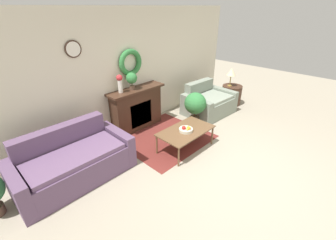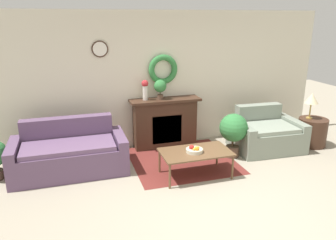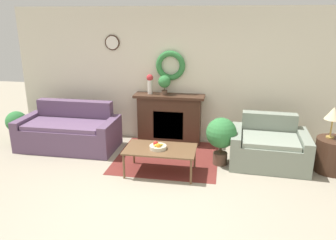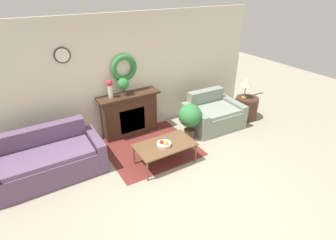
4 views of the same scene
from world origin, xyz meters
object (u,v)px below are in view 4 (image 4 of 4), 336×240
Objects in this scene: fireplace at (130,114)px; fruit_bowl at (164,144)px; couch_left at (49,160)px; side_table_by_loveseat at (246,108)px; table_lamp at (246,83)px; potted_plant_on_mantel at (123,84)px; loveseat_right at (213,115)px; coffee_table at (165,146)px; potted_plant_floor_by_loveseat at (190,117)px; vase_on_mantel_left at (110,87)px.

fruit_bowl is (0.06, -1.48, -0.03)m from fireplace.
couch_left is 2.14m from fruit_bowl.
table_lamp reaches higher than side_table_by_loveseat.
potted_plant_on_mantel reaches higher than side_table_by_loveseat.
fireplace reaches higher than loveseat_right.
fireplace is 0.74× the size of couch_left.
couch_left is 4.92× the size of potted_plant_on_mantel.
fireplace is 1.45m from coffee_table.
fireplace is 2.05m from loveseat_right.
loveseat_right is 1.17m from table_lamp.
table_lamp reaches higher than loveseat_right.
loveseat_right is 0.89m from potted_plant_floor_by_loveseat.
couch_left is at bearing -156.80° from vase_on_mantel_left.
fruit_bowl is 0.33× the size of potted_plant_floor_by_loveseat.
potted_plant_floor_by_loveseat is (0.97, 0.53, 0.14)m from coffee_table.
couch_left is at bearing 174.68° from potted_plant_floor_by_loveseat.
potted_plant_on_mantel reaches higher than coffee_table.
potted_plant_on_mantel is at bearing 97.92° from coffee_table.
fireplace is 1.04× the size of loveseat_right.
loveseat_right is 2.59m from vase_on_mantel_left.
loveseat_right is 2.56× the size of table_lamp.
fireplace is at bearing -0.81° from vase_on_mantel_left.
vase_on_mantel_left is (1.51, 0.65, 0.92)m from couch_left.
coffee_table is 3.00× the size of potted_plant_on_mantel.
table_lamp is (2.86, -0.81, 0.48)m from fireplace.
fireplace is 2.02m from couch_left.
side_table_by_loveseat is at bearing -38.66° from table_lamp.
potted_plant_on_mantel reaches higher than couch_left.
loveseat_right is at bearing -1.29° from couch_left.
side_table_by_loveseat is at bearing -14.66° from vase_on_mantel_left.
couch_left is 4.82× the size of vase_on_mantel_left.
coffee_table is 4.17× the size of fruit_bowl.
potted_plant_floor_by_loveseat is (1.17, -0.90, -0.71)m from potted_plant_on_mantel.
table_lamp reaches higher than fruit_bowl.
table_lamp is 0.62× the size of potted_plant_floor_by_loveseat.
fruit_bowl is 0.70× the size of vase_on_mantel_left.
side_table_by_loveseat is 1.46× the size of vase_on_mantel_left.
loveseat_right is 1.59× the size of potted_plant_floor_by_loveseat.
fruit_bowl is 2.92m from table_lamp.
potted_plant_floor_by_loveseat is (1.07, -0.92, 0.04)m from fireplace.
fruit_bowl is at bearing -138.45° from coffee_table.
potted_plant_on_mantel is at bearing 164.98° from table_lamp.
vase_on_mantel_left is at bearing 147.85° from potted_plant_floor_by_loveseat.
coffee_table is 2.93× the size of vase_on_mantel_left.
table_lamp is at bearing -14.02° from vase_on_mantel_left.
coffee_table is at bearing -86.04° from fireplace.
couch_left is 3.00m from potted_plant_floor_by_loveseat.
coffee_table is (2.00, -0.80, 0.09)m from couch_left.
side_table_by_loveseat is 1.09× the size of table_lamp.
side_table_by_loveseat is (1.03, -0.13, -0.02)m from loveseat_right.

